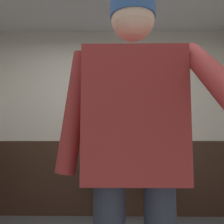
# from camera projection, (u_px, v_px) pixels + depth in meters

# --- Properties ---
(wall_back) EXTENTS (4.20, 0.12, 2.63)m
(wall_back) POSITION_uv_depth(u_px,v_px,m) (107.00, 120.00, 3.58)
(wall_back) COLOR beige
(wall_back) RESTS_ON ground_plane
(wainscot_band_back) EXTENTS (3.60, 0.03, 1.02)m
(wainscot_band_back) POSITION_uv_depth(u_px,v_px,m) (106.00, 178.00, 3.43)
(wainscot_band_back) COLOR #382319
(wainscot_band_back) RESTS_ON ground_plane
(urinal_left) EXTENTS (0.40, 0.34, 1.24)m
(urinal_left) POSITION_uv_depth(u_px,v_px,m) (99.00, 159.00, 3.31)
(urinal_left) COLOR white
(urinal_left) RESTS_ON ground_plane
(urinal_middle) EXTENTS (0.40, 0.34, 1.24)m
(urinal_middle) POSITION_uv_depth(u_px,v_px,m) (155.00, 159.00, 3.30)
(urinal_middle) COLOR white
(urinal_middle) RESTS_ON ground_plane
(privacy_divider_panel) EXTENTS (0.04, 0.40, 0.90)m
(privacy_divider_panel) POSITION_uv_depth(u_px,v_px,m) (127.00, 147.00, 3.25)
(privacy_divider_panel) COLOR #4C4C51
(person) EXTENTS (0.67, 0.60, 1.73)m
(person) POSITION_uv_depth(u_px,v_px,m) (134.00, 151.00, 1.09)
(person) COLOR #2D3342
(person) RESTS_ON ground_plane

